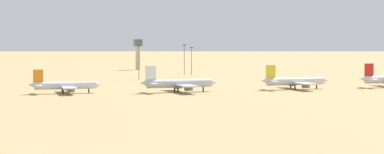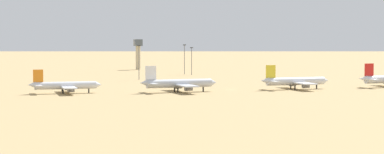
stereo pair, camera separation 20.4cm
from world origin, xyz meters
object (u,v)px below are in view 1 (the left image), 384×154
object	(u,v)px
parked_jet_orange_2	(65,86)
light_pole_west	(191,59)
control_tower	(138,51)
light_pole_mid	(184,57)
parked_jet_white_3	(178,83)
parked_jet_yellow_4	(295,81)
light_pole_east	(139,60)

from	to	relation	value
parked_jet_orange_2	light_pole_west	world-z (taller)	light_pole_west
control_tower	light_pole_mid	world-z (taller)	control_tower
parked_jet_white_3	light_pole_west	world-z (taller)	light_pole_west
parked_jet_yellow_4	light_pole_mid	size ratio (longest dim) A/B	1.84
parked_jet_orange_2	light_pole_mid	size ratio (longest dim) A/B	1.69
light_pole_mid	light_pole_east	bearing A→B (deg)	-132.92
parked_jet_yellow_4	light_pole_west	size ratio (longest dim) A/B	2.01
parked_jet_yellow_4	control_tower	size ratio (longest dim) A/B	1.60
parked_jet_white_3	light_pole_mid	world-z (taller)	light_pole_mid
light_pole_mid	light_pole_east	world-z (taller)	light_pole_east
parked_jet_orange_2	light_pole_east	bearing A→B (deg)	59.69
parked_jet_white_3	light_pole_mid	bearing A→B (deg)	69.59
parked_jet_orange_2	light_pole_mid	distance (m)	149.25
parked_jet_yellow_4	light_pole_mid	distance (m)	129.26
parked_jet_orange_2	light_pole_east	distance (m)	93.92
parked_jet_yellow_4	light_pole_east	xyz separation A→B (m)	(-49.21, 87.61, 6.90)
control_tower	light_pole_east	bearing A→B (deg)	-103.51
parked_jet_orange_2	parked_jet_white_3	size ratio (longest dim) A/B	0.89
parked_jet_white_3	parked_jet_orange_2	bearing A→B (deg)	167.74
light_pole_west	light_pole_east	size ratio (longest dim) A/B	0.89
light_pole_west	light_pole_mid	distance (m)	8.08
light_pole_west	light_pole_east	bearing A→B (deg)	-140.40
light_pole_mid	parked_jet_white_3	bearing A→B (deg)	-108.36
light_pole_west	parked_jet_orange_2	bearing A→B (deg)	-129.10
control_tower	parked_jet_orange_2	bearing A→B (deg)	-112.39
parked_jet_yellow_4	light_pole_mid	bearing A→B (deg)	94.18
parked_jet_white_3	light_pole_west	xyz separation A→B (m)	(44.50, 120.25, 5.72)
control_tower	parked_jet_white_3	bearing A→B (deg)	-98.81
parked_jet_yellow_4	light_pole_west	world-z (taller)	light_pole_west
control_tower	light_pole_west	bearing A→B (deg)	-78.94
parked_jet_orange_2	light_pole_mid	xyz separation A→B (m)	(88.92, 119.67, 6.93)
parked_jet_yellow_4	light_pole_mid	world-z (taller)	light_pole_mid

